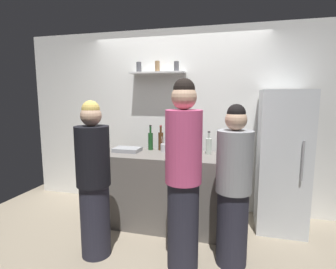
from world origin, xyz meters
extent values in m
plane|color=gray|center=(0.00, 0.00, 0.00)|extent=(5.28, 5.28, 0.00)
cube|color=white|center=(0.00, 1.25, 1.30)|extent=(4.80, 0.10, 2.60)
cube|color=silver|center=(-0.27, 1.09, 1.98)|extent=(0.79, 0.22, 0.02)
cylinder|color=#4C4C51|center=(-0.54, 1.09, 2.06)|extent=(0.07, 0.07, 0.15)
cylinder|color=olive|center=(-0.27, 1.09, 2.06)|extent=(0.07, 0.07, 0.15)
cylinder|color=#4C4C51|center=(0.01, 1.09, 2.06)|extent=(0.07, 0.07, 0.14)
cube|color=silver|center=(1.41, 0.85, 0.86)|extent=(0.57, 0.62, 1.73)
cylinder|color=#99999E|center=(1.56, 0.52, 0.95)|extent=(0.02, 0.02, 0.45)
cube|color=#66605B|center=(0.04, 0.54, 0.47)|extent=(1.84, 0.63, 0.93)
cube|color=gray|center=(-0.52, 0.57, 0.96)|extent=(0.34, 0.24, 0.05)
cylinder|color=#B2B2B7|center=(-0.05, 0.67, 0.99)|extent=(0.10, 0.10, 0.11)
cylinder|color=silver|center=(-0.07, 0.65, 1.05)|extent=(0.03, 0.04, 0.17)
cylinder|color=silver|center=(-0.06, 0.68, 1.04)|extent=(0.01, 0.01, 0.15)
cylinder|color=silver|center=(-0.05, 0.66, 1.04)|extent=(0.02, 0.01, 0.15)
cylinder|color=silver|center=(-0.04, 0.67, 1.05)|extent=(0.01, 0.01, 0.17)
cylinder|color=black|center=(0.70, 0.33, 1.04)|extent=(0.07, 0.07, 0.22)
cylinder|color=black|center=(0.70, 0.33, 1.20)|extent=(0.03, 0.03, 0.08)
cylinder|color=gold|center=(0.70, 0.33, 1.24)|extent=(0.03, 0.03, 0.02)
cylinder|color=#B2BFB2|center=(0.52, 0.69, 1.03)|extent=(0.07, 0.07, 0.20)
cylinder|color=#B2BFB2|center=(0.52, 0.69, 1.17)|extent=(0.03, 0.03, 0.08)
cylinder|color=#333333|center=(0.52, 0.69, 1.21)|extent=(0.03, 0.03, 0.02)
cylinder|color=#472814|center=(-0.13, 0.78, 1.05)|extent=(0.07, 0.07, 0.24)
cylinder|color=#472814|center=(-0.13, 0.78, 1.21)|extent=(0.03, 0.03, 0.08)
cylinder|color=maroon|center=(-0.13, 0.78, 1.26)|extent=(0.03, 0.03, 0.02)
cylinder|color=#19471E|center=(-0.26, 0.76, 1.05)|extent=(0.07, 0.07, 0.23)
cylinder|color=#19471E|center=(-0.26, 0.76, 1.20)|extent=(0.03, 0.03, 0.09)
cylinder|color=black|center=(-0.26, 0.76, 1.26)|extent=(0.03, 0.03, 0.02)
cylinder|color=silver|center=(0.82, 0.69, 1.02)|extent=(0.09, 0.09, 0.18)
cylinder|color=silver|center=(0.82, 0.69, 1.13)|extent=(0.05, 0.05, 0.02)
cylinder|color=#268C3F|center=(0.82, 0.69, 1.15)|extent=(0.06, 0.06, 0.02)
cylinder|color=#262633|center=(0.39, -0.23, 0.43)|extent=(0.30, 0.30, 0.85)
cylinder|color=#D14C7F|center=(0.39, -0.23, 1.19)|extent=(0.34, 0.34, 0.68)
sphere|color=#D8AD8C|center=(0.39, -0.23, 1.64)|extent=(0.23, 0.23, 0.23)
sphere|color=black|center=(0.39, -0.23, 1.71)|extent=(0.20, 0.20, 0.20)
cylinder|color=#262633|center=(-0.53, -0.27, 0.38)|extent=(0.30, 0.30, 0.76)
cylinder|color=black|center=(-0.53, -0.27, 1.06)|extent=(0.34, 0.34, 0.60)
sphere|color=#D8AD8C|center=(-0.53, -0.27, 1.46)|extent=(0.21, 0.21, 0.21)
sphere|color=#D8B759|center=(-0.53, -0.27, 1.52)|extent=(0.17, 0.17, 0.17)
cylinder|color=#262633|center=(0.84, -0.06, 0.37)|extent=(0.30, 0.30, 0.74)
cylinder|color=gray|center=(0.84, -0.06, 1.04)|extent=(0.34, 0.34, 0.59)
sphere|color=#D8AD8C|center=(0.84, -0.06, 1.43)|extent=(0.20, 0.20, 0.20)
sphere|color=black|center=(0.84, -0.06, 1.50)|extent=(0.17, 0.17, 0.17)
camera|label=1|loc=(0.85, -2.57, 1.65)|focal=28.25mm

